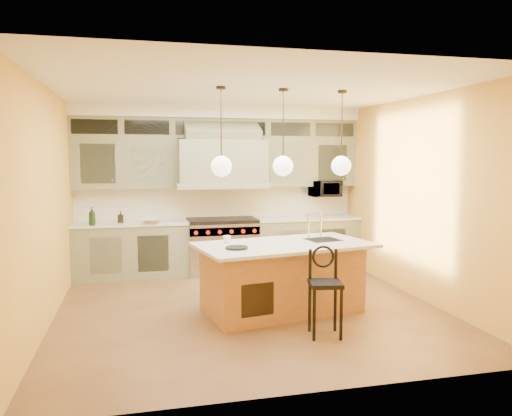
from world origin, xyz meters
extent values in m
plane|color=brown|center=(0.00, 0.00, 0.00)|extent=(5.00, 5.00, 0.00)
plane|color=white|center=(0.00, 0.00, 2.90)|extent=(5.00, 5.00, 0.00)
plane|color=gold|center=(0.00, 2.50, 1.45)|extent=(5.00, 0.00, 5.00)
plane|color=gold|center=(0.00, -2.50, 1.45)|extent=(5.00, 0.00, 5.00)
plane|color=gold|center=(-2.50, 0.00, 1.45)|extent=(0.00, 5.00, 5.00)
plane|color=gold|center=(2.50, 0.00, 1.45)|extent=(0.00, 5.00, 5.00)
cube|color=#767C5C|center=(-1.55, 2.17, 0.45)|extent=(1.90, 0.65, 0.90)
cube|color=#767C5C|center=(1.55, 2.17, 0.45)|extent=(1.90, 0.65, 0.90)
cube|color=silver|center=(-1.55, 2.17, 0.92)|extent=(1.90, 0.68, 0.04)
cube|color=silver|center=(1.55, 2.17, 0.92)|extent=(1.90, 0.68, 0.04)
cube|color=silver|center=(0.00, 2.48, 1.22)|extent=(5.00, 0.04, 0.56)
cube|color=#767C5C|center=(-1.62, 2.33, 1.93)|extent=(1.75, 0.35, 0.85)
cube|color=#767C5C|center=(1.62, 2.33, 1.93)|extent=(1.75, 0.35, 0.85)
cube|color=#767C5C|center=(0.00, 2.15, 1.95)|extent=(1.50, 0.70, 0.75)
cube|color=gray|center=(0.00, 2.15, 1.55)|extent=(1.60, 0.76, 0.10)
cube|color=#333833|center=(0.00, 2.33, 2.53)|extent=(5.00, 0.35, 0.35)
cube|color=white|center=(0.00, 2.31, 2.80)|extent=(5.00, 0.47, 0.20)
cube|color=silver|center=(0.00, 2.15, 0.45)|extent=(1.20, 0.70, 0.90)
cube|color=black|center=(0.00, 2.15, 0.93)|extent=(1.20, 0.70, 0.06)
cube|color=silver|center=(0.00, 1.83, 0.78)|extent=(1.20, 0.06, 0.14)
cube|color=#9F6038|center=(0.40, -0.25, 0.44)|extent=(2.11, 1.28, 0.88)
cube|color=silver|center=(0.41, -0.30, 0.90)|extent=(2.40, 1.57, 0.04)
cube|color=black|center=(1.00, -0.14, 0.90)|extent=(0.48, 0.45, 0.05)
cylinder|color=black|center=(0.45, -1.34, 0.29)|extent=(0.04, 0.04, 0.59)
cylinder|color=black|center=(0.75, -1.39, 0.29)|extent=(0.04, 0.04, 0.59)
cylinder|color=black|center=(0.50, -1.04, 0.29)|extent=(0.04, 0.04, 0.59)
cylinder|color=black|center=(0.80, -1.10, 0.29)|extent=(0.04, 0.04, 0.59)
cube|color=black|center=(0.62, -1.22, 0.61)|extent=(0.41, 0.41, 0.05)
torus|color=black|center=(0.65, -1.07, 0.89)|extent=(0.26, 0.07, 0.26)
imported|color=black|center=(1.95, 2.25, 1.45)|extent=(0.54, 0.37, 0.30)
imported|color=black|center=(-2.15, 1.92, 1.09)|extent=(0.13, 0.13, 0.30)
imported|color=black|center=(-1.71, 2.15, 1.04)|extent=(0.10, 0.10, 0.19)
imported|color=beige|center=(-1.21, 1.92, 0.98)|extent=(0.32, 0.32, 0.08)
imported|color=white|center=(-0.31, -0.10, 0.97)|extent=(0.11, 0.11, 0.10)
cylinder|color=#2D2319|center=(-0.40, -0.25, 2.88)|extent=(0.12, 0.12, 0.03)
cylinder|color=#2D2319|center=(-0.40, -0.25, 2.44)|extent=(0.02, 0.02, 0.93)
sphere|color=white|center=(-0.40, -0.25, 1.92)|extent=(0.26, 0.26, 0.26)
cylinder|color=#2D2319|center=(0.40, -0.25, 2.88)|extent=(0.12, 0.12, 0.03)
cylinder|color=#2D2319|center=(0.40, -0.25, 2.44)|extent=(0.02, 0.02, 0.93)
sphere|color=white|center=(0.40, -0.25, 1.92)|extent=(0.26, 0.26, 0.26)
cylinder|color=#2D2319|center=(1.20, -0.25, 2.88)|extent=(0.12, 0.12, 0.03)
cylinder|color=#2D2319|center=(1.20, -0.25, 2.44)|extent=(0.02, 0.02, 0.93)
sphere|color=white|center=(1.20, -0.25, 1.92)|extent=(0.26, 0.26, 0.26)
camera|label=1|loc=(-1.42, -6.41, 2.04)|focal=35.00mm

